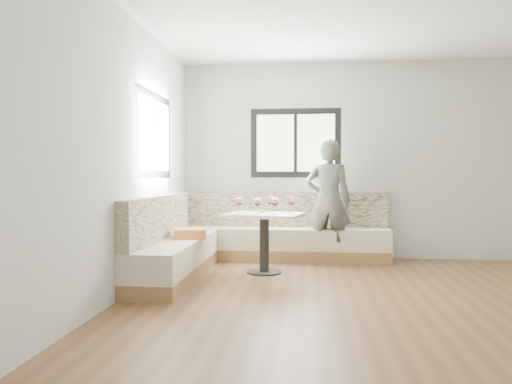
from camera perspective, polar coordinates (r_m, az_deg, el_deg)
room at (r=4.86m, az=13.52°, el=4.51°), size 5.01×5.01×2.81m
banquette at (r=6.49m, az=-1.80°, el=-5.64°), size 2.90×2.80×0.95m
table at (r=6.06m, az=0.95°, el=-4.17°), size 1.00×0.85×0.72m
person at (r=6.85m, az=8.28°, el=-1.03°), size 0.65×0.47×1.67m
olive_ramekin at (r=6.16m, az=0.61°, el=-2.18°), size 0.10×0.10×0.04m
wine_glass_a at (r=5.98m, az=-1.93°, el=-1.10°), size 0.09×0.09×0.21m
wine_glass_b at (r=5.83m, az=0.10°, el=-1.18°), size 0.09×0.09×0.21m
wine_glass_c at (r=5.88m, az=2.15°, el=-1.15°), size 0.09×0.09×0.21m
wine_glass_d at (r=6.16m, az=1.66°, el=-1.01°), size 0.09×0.09×0.21m
wine_glass_e at (r=6.06m, az=4.05°, el=-1.07°), size 0.09×0.09×0.21m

